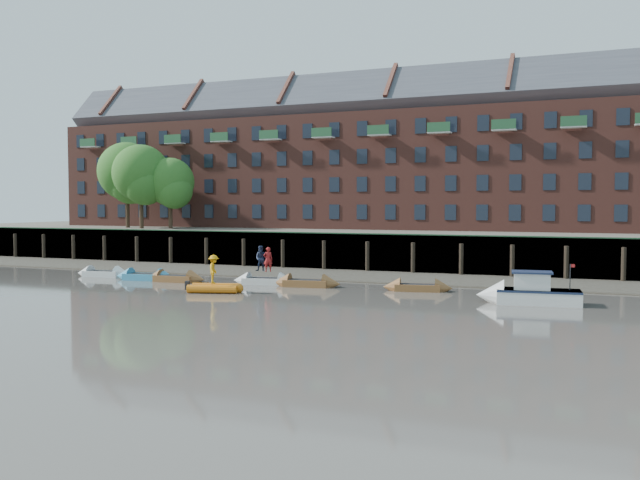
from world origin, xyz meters
The scene contains 18 objects.
ground centered at (0.00, 0.00, 0.00)m, with size 220.00×220.00×0.00m, color #5C564F.
foreshore centered at (0.00, 18.00, 0.00)m, with size 110.00×8.00×0.50m, color #3D382F.
mud_band centered at (0.00, 14.60, 0.00)m, with size 110.00×1.60×0.10m, color #4C4336.
river_wall centered at (0.00, 22.38, 1.59)m, with size 110.00×1.23×3.30m.
bank_terrace centered at (0.00, 36.00, 1.60)m, with size 110.00×28.00×3.20m, color #5E594D.
apartment_terrace centered at (0.00, 36.99, 12.82)m, with size 80.60×15.56×20.98m.
tree_cluster centered at (-25.62, 27.35, 9.00)m, with size 11.76×7.74×9.40m.
rowboat_0 centered at (-16.16, 9.96, 0.25)m, with size 4.94×1.88×1.40m.
rowboat_1 centered at (-11.67, 9.32, 0.25)m, with size 5.07×1.97×1.43m.
rowboat_2 centered at (-8.89, 9.27, 0.25)m, with size 4.90×1.72×1.40m.
rowboat_3 centered at (-2.00, 10.33, 0.24)m, with size 4.87×2.01×1.37m.
rowboat_4 centered at (1.36, 10.24, 0.25)m, with size 5.03×2.09×1.42m.
rowboat_6 centered at (9.16, 10.86, 0.24)m, with size 4.79×2.20×1.34m.
rib_tender centered at (-2.91, 5.23, 0.27)m, with size 3.70×2.52×0.62m.
motor_launch centered at (16.14, 7.64, 0.62)m, with size 6.04×2.60×2.41m.
person_rower_a centered at (-1.72, 10.36, 1.81)m, with size 0.65×0.43×1.78m, color maroon.
person_rower_b centered at (-2.32, 10.47, 1.85)m, with size 0.90×0.70×1.86m, color #19233F.
person_rib_crew centered at (-3.04, 5.10, 1.52)m, with size 1.22×0.70×1.88m, color orange.
Camera 1 is at (20.26, -33.02, 5.78)m, focal length 38.00 mm.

